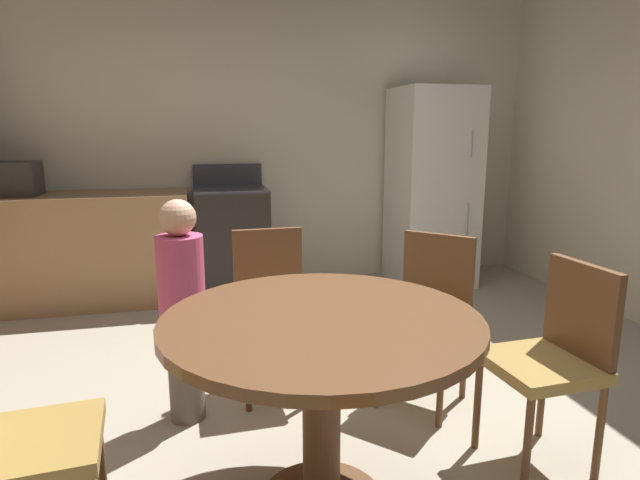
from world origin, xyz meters
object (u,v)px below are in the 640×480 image
dining_table (322,359)px  chair_northeast (428,307)px  chair_north (272,300)px  chair_east (555,352)px  oven_range (232,241)px  chair_west (6,434)px  person_child (182,306)px  refrigerator (432,188)px  microwave (7,179)px

dining_table → chair_northeast: (0.73, 0.69, -0.10)m
chair_north → chair_northeast: bearing=65.7°
chair_east → oven_range: bearing=-70.7°
chair_northeast → chair_west: bearing=-19.1°
chair_east → person_child: person_child is taller
chair_north → chair_west: bearing=-43.4°
refrigerator → chair_west: refrigerator is taller
microwave → oven_range: bearing=0.1°
microwave → dining_table: bearing=-57.1°
oven_range → chair_east: oven_range is taller
chair_east → person_child: (-1.50, 0.72, 0.08)m
chair_west → chair_north: size_ratio=1.00×
person_child → refrigerator: bearing=99.3°
chair_west → chair_north: (0.97, 1.10, 0.00)m
chair_west → person_child: 1.01m
microwave → chair_west: bearing=-74.5°
oven_range → person_child: oven_range is taller
refrigerator → chair_east: 2.78m
oven_range → chair_north: size_ratio=1.26×
dining_table → chair_east: chair_east is taller
microwave → person_child: bearing=-57.0°
dining_table → chair_north: bearing=91.9°
oven_range → chair_northeast: (0.86, -2.09, 0.03)m
oven_range → chair_east: (1.13, -2.73, 0.03)m
refrigerator → chair_west: 3.91m
microwave → chair_north: microwave is taller
oven_range → refrigerator: 1.85m
oven_range → chair_north: (0.09, -1.78, 0.03)m
refrigerator → person_child: 2.94m
chair_northeast → chair_north: same height
refrigerator → chair_east: refrigerator is taller
oven_range → dining_table: 2.79m
oven_range → person_child: bearing=-100.5°
chair_north → person_child: bearing=-64.9°
chair_northeast → chair_east: (0.27, -0.64, 0.00)m
chair_northeast → chair_west: size_ratio=1.00×
chair_north → microwave: bearing=-137.1°
chair_west → microwave: bearing=100.3°
refrigerator → chair_north: bearing=-134.9°
chair_north → person_child: (-0.46, -0.24, 0.08)m
person_child → chair_northeast: bearing=53.6°
dining_table → chair_east: size_ratio=1.30×
oven_range → refrigerator: bearing=-1.7°
person_child → chair_north: bearing=84.4°
oven_range → person_child: 2.05m
dining_table → chair_west: bearing=-174.8°
oven_range → chair_east: 2.95m
microwave → chair_north: 2.56m
dining_table → chair_northeast: 1.01m
microwave → chair_west: microwave is taller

